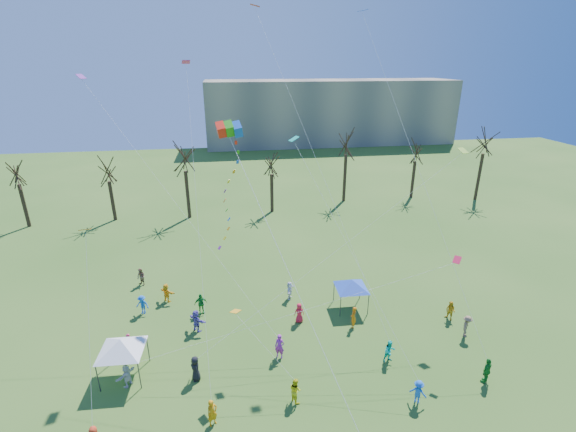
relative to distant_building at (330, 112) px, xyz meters
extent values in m
plane|color=#315A1C|center=(-22.00, -82.00, -7.50)|extent=(160.00, 160.00, 0.00)
cube|color=gray|center=(0.00, 0.00, 0.00)|extent=(60.00, 14.00, 15.00)
cylinder|color=black|center=(-50.74, -47.60, -4.76)|extent=(0.44, 0.44, 5.47)
cylinder|color=black|center=(-40.62, -46.96, -4.91)|extent=(0.44, 0.44, 5.18)
cylinder|color=black|center=(-31.10, -47.58, -4.36)|extent=(0.44, 0.44, 6.28)
cylinder|color=black|center=(-20.06, -47.04, -4.87)|extent=(0.44, 0.44, 5.25)
cylinder|color=black|center=(-9.09, -44.27, -4.05)|extent=(0.44, 0.44, 6.90)
cylinder|color=black|center=(1.53, -44.16, -4.73)|extent=(0.44, 0.44, 5.53)
cylinder|color=black|center=(10.53, -46.63, -4.05)|extent=(0.44, 0.44, 6.91)
cube|color=red|center=(-26.09, -74.39, 8.13)|extent=(0.67, 1.03, 1.00)
cube|color=#1F8912|center=(-25.62, -74.39, 8.13)|extent=(0.67, 1.03, 1.00)
cube|color=#0E4ABA|center=(-25.15, -74.39, 8.13)|extent=(0.67, 1.03, 1.00)
cylinder|color=white|center=(-22.85, -80.50, 1.24)|extent=(0.02, 0.02, 18.18)
cylinder|color=#3F3F44|center=(-34.52, -77.29, -6.49)|extent=(0.07, 0.07, 2.02)
cylinder|color=#3F3F44|center=(-32.02, -77.40, -6.49)|extent=(0.07, 0.07, 2.02)
cylinder|color=#3F3F44|center=(-34.40, -74.79, -6.49)|extent=(0.07, 0.07, 2.02)
cylinder|color=#3F3F44|center=(-31.90, -74.90, -6.49)|extent=(0.07, 0.07, 2.02)
pyramid|color=white|center=(-33.21, -76.10, -5.05)|extent=(3.85, 3.85, 0.87)
cylinder|color=#3F3F44|center=(-17.47, -71.93, -6.57)|extent=(0.06, 0.06, 1.86)
cylinder|color=#3F3F44|center=(-15.17, -72.01, -6.57)|extent=(0.06, 0.06, 1.86)
cylinder|color=#3F3F44|center=(-17.39, -69.63, -6.57)|extent=(0.06, 0.06, 1.86)
cylinder|color=#3F3F44|center=(-15.09, -69.70, -6.57)|extent=(0.06, 0.06, 1.86)
pyramid|color=blue|center=(-16.28, -70.82, -5.24)|extent=(3.55, 3.55, 0.80)
imported|color=orange|center=(-27.47, -80.86, -6.64)|extent=(0.75, 0.69, 1.71)
imported|color=yellow|center=(-22.54, -79.88, -6.68)|extent=(0.91, 0.99, 1.64)
imported|color=blue|center=(-15.26, -81.16, -6.71)|extent=(1.17, 1.10, 1.58)
imported|color=#1D8527|center=(-10.17, -80.28, -6.59)|extent=(1.14, 0.95, 1.82)
imported|color=silver|center=(-32.88, -77.03, -6.71)|extent=(1.24, 1.45, 1.58)
imported|color=black|center=(-28.61, -77.17, -6.62)|extent=(0.78, 0.98, 1.76)
imported|color=purple|center=(-22.96, -75.95, -6.58)|extent=(0.79, 0.67, 1.84)
imported|color=#0ECCB0|center=(-15.56, -77.50, -6.67)|extent=(0.91, 0.76, 1.67)
imported|color=#856648|center=(-8.86, -75.85, -6.62)|extent=(1.23, 1.30, 1.76)
imported|color=#FF5497|center=(-33.38, -73.91, -6.69)|extent=(0.54, 1.00, 1.62)
imported|color=#5E4EAA|center=(-28.83, -72.05, -6.60)|extent=(1.57, 1.54, 1.80)
imported|color=red|center=(-20.88, -72.13, -6.68)|extent=(0.85, 0.59, 1.65)
imported|color=orange|center=(-16.86, -73.45, -6.61)|extent=(0.62, 0.76, 1.78)
imported|color=gold|center=(-8.93, -73.70, -6.70)|extent=(0.92, 0.98, 1.60)
imported|color=blue|center=(-33.32, -69.05, -6.67)|extent=(1.21, 0.92, 1.65)
imported|color=#1D882B|center=(-28.61, -69.74, -6.60)|extent=(1.12, 0.66, 1.79)
imported|color=white|center=(-21.09, -68.72, -6.69)|extent=(1.05, 1.57, 1.62)
imported|color=#F5AD19|center=(-31.59, -67.53, -6.66)|extent=(1.54, 1.36, 1.68)
imported|color=#826047|center=(-34.24, -64.41, -6.66)|extent=(1.03, 1.01, 1.67)
cube|color=orange|center=(-33.72, -76.76, 3.28)|extent=(0.75, 0.87, 0.32)
cylinder|color=white|center=(-33.65, -79.15, -1.46)|extent=(0.01, 0.01, 10.26)
cube|color=#CA2189|center=(-28.36, -66.75, 11.79)|extent=(0.68, 0.82, 0.27)
cylinder|color=white|center=(-27.91, -73.81, 2.80)|extent=(0.01, 0.01, 22.56)
cube|color=#FFA91A|center=(-25.85, -77.30, -2.47)|extent=(0.78, 0.79, 0.21)
cylinder|color=white|center=(-24.20, -78.59, -4.33)|extent=(0.01, 0.01, 5.36)
cube|color=#18B79A|center=(-20.98, -69.85, 6.63)|extent=(0.81, 0.73, 0.32)
cylinder|color=white|center=(-18.12, -75.50, 0.21)|extent=(0.01, 0.01, 17.75)
cube|color=blue|center=(-15.02, -65.63, 15.43)|extent=(0.76, 0.63, 0.18)
cylinder|color=white|center=(-12.60, -72.95, 4.61)|extent=(0.01, 0.01, 26.25)
cube|color=red|center=(-10.99, -76.47, -0.54)|extent=(0.71, 0.71, 0.35)
cylinder|color=white|center=(-21.94, -76.75, -3.37)|extent=(0.01, 0.01, 22.52)
cube|color=#96C92F|center=(-7.79, -70.16, 5.40)|extent=(0.71, 0.82, 0.33)
cylinder|color=white|center=(-18.20, -73.66, -0.40)|extent=(0.01, 0.01, 24.66)
cube|color=purple|center=(-36.61, -63.56, 10.74)|extent=(0.82, 0.81, 0.36)
cylinder|color=white|center=(-29.79, -69.75, 2.27)|extent=(0.01, 0.01, 24.77)
cube|color=#E9400C|center=(-22.88, -61.82, 16.05)|extent=(0.81, 0.65, 0.21)
cylinder|color=white|center=(-19.22, -69.66, 4.92)|extent=(0.01, 0.01, 27.87)
camera|label=1|loc=(-25.88, -98.32, 11.91)|focal=25.00mm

